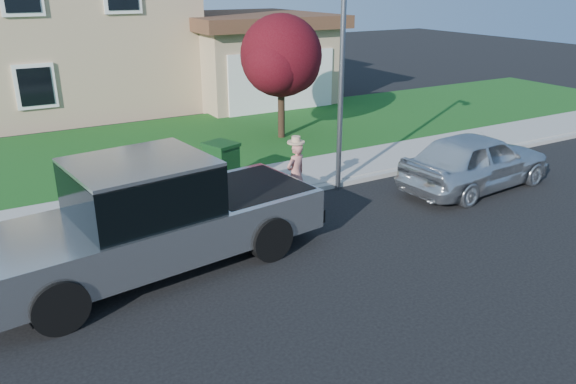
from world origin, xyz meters
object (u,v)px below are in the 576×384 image
object	(u,v)px
ornamental_tree	(282,60)
trash_bin	(222,164)
street_lamp	(343,67)
woman	(296,173)
pickup_truck	(151,219)
sedan	(476,160)

from	to	relation	value
ornamental_tree	trash_bin	distance (m)	5.34
ornamental_tree	street_lamp	xyz separation A→B (m)	(-1.08, -4.83, 0.44)
street_lamp	trash_bin	bearing A→B (deg)	157.25
woman	ornamental_tree	world-z (taller)	ornamental_tree
pickup_truck	woman	world-z (taller)	pickup_truck
pickup_truck	sedan	bearing A→B (deg)	-6.73
pickup_truck	trash_bin	bearing A→B (deg)	41.74
street_lamp	ornamental_tree	bearing A→B (deg)	83.58
pickup_truck	woman	size ratio (longest dim) A/B	3.98
ornamental_tree	sedan	bearing A→B (deg)	-73.26
pickup_truck	woman	xyz separation A→B (m)	(3.81, 1.39, -0.19)
pickup_truck	trash_bin	distance (m)	4.14
ornamental_tree	trash_bin	size ratio (longest dim) A/B	3.62
sedan	ornamental_tree	distance (m)	6.98
street_lamp	woman	bearing A→B (deg)	-161.55
sedan	ornamental_tree	xyz separation A→B (m)	(-1.94, 6.44, 1.87)
pickup_truck	woman	bearing A→B (deg)	12.67
woman	sedan	xyz separation A→B (m)	(4.47, -1.30, -0.05)
woman	street_lamp	size ratio (longest dim) A/B	0.31
sedan	trash_bin	distance (m)	6.35
woman	sedan	distance (m)	4.66
pickup_truck	sedan	size ratio (longest dim) A/B	1.53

